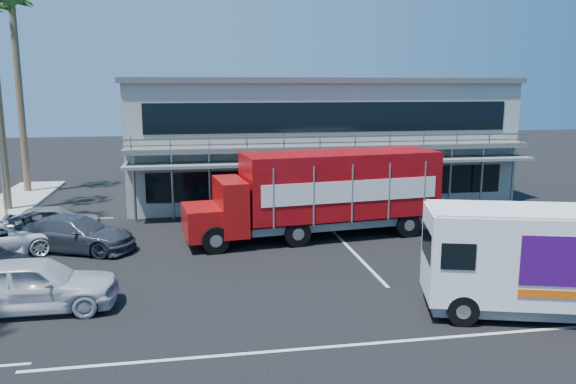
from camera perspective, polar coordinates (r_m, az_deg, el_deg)
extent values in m
plane|color=black|center=(21.29, 3.18, -8.15)|extent=(120.00, 120.00, 0.00)
cube|color=gray|center=(35.59, 2.52, 5.32)|extent=(22.00, 10.00, 7.00)
cube|color=#515454|center=(35.42, 2.57, 11.21)|extent=(22.40, 10.40, 0.30)
cube|color=#515454|center=(30.16, 4.80, 4.49)|extent=(22.00, 1.20, 0.25)
cube|color=gray|center=(29.58, 5.08, 5.33)|extent=(22.00, 0.08, 0.90)
cube|color=slate|center=(29.96, 4.92, 3.09)|extent=(22.00, 1.80, 0.15)
cube|color=black|center=(31.00, 4.47, 0.93)|extent=(20.00, 0.06, 1.60)
cube|color=black|center=(30.59, 4.57, 7.59)|extent=(20.00, 0.06, 1.60)
cylinder|color=brown|center=(39.53, -25.57, 8.47)|extent=(0.44, 0.44, 12.00)
cube|color=#9B0C0C|center=(24.50, -8.66, -2.99)|extent=(1.87, 2.69, 1.34)
cube|color=#9B0C0C|center=(24.57, -5.87, -1.41)|extent=(1.46, 2.91, 2.34)
cube|color=black|center=(24.43, -5.90, 0.12)|extent=(0.35, 2.36, 0.78)
cube|color=#A20A12|center=(25.89, 5.32, 0.87)|extent=(9.21, 3.89, 2.90)
cube|color=slate|center=(26.24, 5.25, -2.86)|extent=(9.16, 3.47, 0.33)
cube|color=white|center=(24.64, 6.55, 0.07)|extent=(8.16, 1.06, 0.95)
cube|color=white|center=(27.19, 4.19, 1.13)|extent=(8.16, 1.06, 0.95)
cylinder|color=black|center=(23.51, -7.37, -4.89)|extent=(1.19, 0.42, 1.16)
cylinder|color=black|center=(25.86, -8.30, -3.47)|extent=(1.19, 0.42, 1.16)
cylinder|color=black|center=(24.34, 0.97, -4.26)|extent=(1.19, 0.42, 1.16)
cylinder|color=black|center=(26.61, -0.67, -2.94)|extent=(1.19, 0.42, 1.16)
cylinder|color=black|center=(26.44, 12.10, -3.28)|extent=(1.19, 0.42, 1.16)
cylinder|color=black|center=(28.55, 9.71, -2.15)|extent=(1.19, 0.42, 1.16)
cube|color=white|center=(18.54, 24.36, -5.91)|extent=(7.15, 4.10, 2.71)
cube|color=slate|center=(19.00, 24.00, -10.25)|extent=(6.83, 3.80, 0.34)
cube|color=black|center=(17.69, 13.98, -5.04)|extent=(0.58, 1.85, 0.92)
cube|color=white|center=(18.21, 24.69, -1.73)|extent=(7.01, 4.02, 0.08)
cube|color=#3D0A61|center=(19.81, 25.49, -4.38)|extent=(3.36, 0.99, 1.45)
cylinder|color=black|center=(17.44, 17.32, -11.40)|extent=(0.97, 0.53, 0.93)
cylinder|color=black|center=(19.32, 16.16, -9.13)|extent=(0.97, 0.53, 0.93)
imported|color=silver|center=(19.25, -24.34, -8.53)|extent=(5.02, 2.06, 1.70)
imported|color=#313641|center=(25.37, -20.74, -3.98)|extent=(5.49, 3.80, 1.48)
imported|color=slate|center=(28.25, -22.77, -2.68)|extent=(4.36, 1.96, 1.45)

